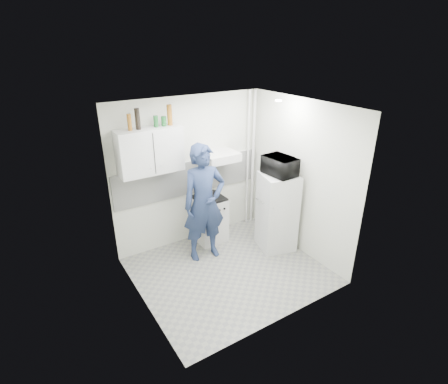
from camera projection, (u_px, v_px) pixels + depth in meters
floor at (229, 271)px, 5.61m from camera, size 2.80×2.80×0.00m
ceiling at (230, 107)px, 4.56m from camera, size 2.80×2.80×0.00m
wall_back at (190, 172)px, 6.05m from camera, size 2.80×0.00×2.80m
wall_left at (136, 222)px, 4.40m from camera, size 0.00×2.60×2.60m
wall_right at (300, 178)px, 5.77m from camera, size 0.00×2.60×2.60m
person at (204, 203)px, 5.62m from camera, size 0.77×0.55×1.97m
stove at (210, 219)px, 6.33m from camera, size 0.52×0.52×0.83m
fridge at (277, 212)px, 6.00m from camera, size 0.69×0.69×1.37m
stove_top at (209, 198)px, 6.15m from camera, size 0.50×0.50×0.03m
saucepan at (208, 194)px, 6.18m from camera, size 0.16×0.16×0.09m
microwave at (280, 166)px, 5.66m from camera, size 0.57×0.41×0.30m
bottle_b at (129, 122)px, 5.00m from camera, size 0.06×0.06×0.24m
bottle_c at (137, 119)px, 5.05m from camera, size 0.07×0.07×0.31m
canister_a at (156, 121)px, 5.21m from camera, size 0.07×0.07×0.17m
canister_b at (164, 121)px, 5.28m from camera, size 0.08×0.08×0.15m
bottle_e at (170, 115)px, 5.29m from camera, size 0.08×0.08×0.31m
upper_cabinet at (150, 151)px, 5.32m from camera, size 1.00×0.35×0.70m
range_hood at (219, 156)px, 5.97m from camera, size 0.60×0.50×0.14m
backsplash at (190, 177)px, 6.08m from camera, size 2.74×0.03×0.60m
pipe_a at (253, 160)px, 6.62m from camera, size 0.05×0.05×2.60m
pipe_b at (248, 161)px, 6.56m from camera, size 0.04×0.04×2.60m
ceiling_spot_fixture at (278, 101)px, 5.21m from camera, size 0.10×0.10×0.02m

